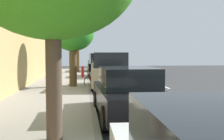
{
  "coord_description": "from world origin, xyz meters",
  "views": [
    {
      "loc": [
        1.97,
        15.41,
        1.91
      ],
      "look_at": [
        0.56,
        1.2,
        1.1
      ],
      "focal_mm": 44.9,
      "sensor_mm": 36.0,
      "label": 1
    }
  ],
  "objects_px": {
    "cyclist_with_backpack": "(94,69)",
    "fire_hydrant": "(82,72)",
    "parked_sedan_black_far": "(128,93)",
    "street_tree_near_cyclist": "(78,32)",
    "parked_suv_green_nearest": "(98,62)",
    "street_tree_mid_block": "(73,34)",
    "parked_suv_tan_mid": "(110,71)",
    "parked_sedan_grey_second": "(100,69)",
    "bicycle_at_curb": "(98,82)"
  },
  "relations": [
    {
      "from": "parked_sedan_black_far",
      "to": "fire_hydrant",
      "type": "distance_m",
      "value": 13.45
    },
    {
      "from": "parked_suv_tan_mid",
      "to": "bicycle_at_curb",
      "type": "relative_size",
      "value": 3.0
    },
    {
      "from": "parked_sedan_black_far",
      "to": "fire_hydrant",
      "type": "relative_size",
      "value": 5.31
    },
    {
      "from": "parked_suv_tan_mid",
      "to": "cyclist_with_backpack",
      "type": "height_order",
      "value": "parked_suv_tan_mid"
    },
    {
      "from": "cyclist_with_backpack",
      "to": "street_tree_near_cyclist",
      "type": "height_order",
      "value": "street_tree_near_cyclist"
    },
    {
      "from": "bicycle_at_curb",
      "to": "fire_hydrant",
      "type": "relative_size",
      "value": 1.9
    },
    {
      "from": "parked_sedan_black_far",
      "to": "cyclist_with_backpack",
      "type": "distance_m",
      "value": 7.81
    },
    {
      "from": "parked_suv_green_nearest",
      "to": "parked_sedan_black_far",
      "type": "bearing_deg",
      "value": 89.64
    },
    {
      "from": "parked_suv_green_nearest",
      "to": "parked_sedan_grey_second",
      "type": "bearing_deg",
      "value": 88.57
    },
    {
      "from": "street_tree_mid_block",
      "to": "cyclist_with_backpack",
      "type": "bearing_deg",
      "value": -159.69
    },
    {
      "from": "parked_sedan_grey_second",
      "to": "fire_hydrant",
      "type": "xyz_separation_m",
      "value": [
        1.37,
        0.5,
        -0.18
      ]
    },
    {
      "from": "parked_sedan_black_far",
      "to": "parked_suv_green_nearest",
      "type": "bearing_deg",
      "value": -90.36
    },
    {
      "from": "parked_sedan_grey_second",
      "to": "street_tree_near_cyclist",
      "type": "xyz_separation_m",
      "value": [
        1.85,
        -5.49,
        3.34
      ]
    },
    {
      "from": "bicycle_at_curb",
      "to": "cyclist_with_backpack",
      "type": "relative_size",
      "value": 0.94
    },
    {
      "from": "parked_suv_tan_mid",
      "to": "cyclist_with_backpack",
      "type": "distance_m",
      "value": 1.26
    },
    {
      "from": "parked_sedan_black_far",
      "to": "street_tree_near_cyclist",
      "type": "bearing_deg",
      "value": -84.39
    },
    {
      "from": "cyclist_with_backpack",
      "to": "fire_hydrant",
      "type": "distance_m",
      "value": 5.67
    },
    {
      "from": "parked_suv_tan_mid",
      "to": "bicycle_at_curb",
      "type": "xyz_separation_m",
      "value": [
        0.62,
        -0.48,
        -0.66
      ]
    },
    {
      "from": "street_tree_near_cyclist",
      "to": "fire_hydrant",
      "type": "bearing_deg",
      "value": 94.51
    },
    {
      "from": "parked_sedan_grey_second",
      "to": "parked_sedan_black_far",
      "type": "height_order",
      "value": "same"
    },
    {
      "from": "street_tree_mid_block",
      "to": "parked_suv_green_nearest",
      "type": "bearing_deg",
      "value": -98.15
    },
    {
      "from": "parked_sedan_grey_second",
      "to": "street_tree_mid_block",
      "type": "height_order",
      "value": "street_tree_mid_block"
    },
    {
      "from": "cyclist_with_backpack",
      "to": "street_tree_mid_block",
      "type": "bearing_deg",
      "value": 20.31
    },
    {
      "from": "parked_sedan_black_far",
      "to": "fire_hydrant",
      "type": "xyz_separation_m",
      "value": [
        1.43,
        -13.38,
        -0.18
      ]
    },
    {
      "from": "parked_sedan_black_far",
      "to": "street_tree_mid_block",
      "type": "height_order",
      "value": "street_tree_mid_block"
    },
    {
      "from": "parked_suv_tan_mid",
      "to": "fire_hydrant",
      "type": "bearing_deg",
      "value": -77.01
    },
    {
      "from": "parked_sedan_black_far",
      "to": "street_tree_mid_block",
      "type": "bearing_deg",
      "value": -75.48
    },
    {
      "from": "street_tree_near_cyclist",
      "to": "cyclist_with_backpack",
      "type": "bearing_deg",
      "value": 95.63
    },
    {
      "from": "parked_suv_tan_mid",
      "to": "street_tree_near_cyclist",
      "type": "bearing_deg",
      "value": -81.01
    },
    {
      "from": "parked_suv_tan_mid",
      "to": "parked_sedan_black_far",
      "type": "distance_m",
      "value": 6.84
    },
    {
      "from": "parked_suv_green_nearest",
      "to": "parked_sedan_grey_second",
      "type": "relative_size",
      "value": 1.07
    },
    {
      "from": "parked_suv_tan_mid",
      "to": "bicycle_at_curb",
      "type": "bearing_deg",
      "value": -37.94
    },
    {
      "from": "bicycle_at_curb",
      "to": "cyclist_with_backpack",
      "type": "xyz_separation_m",
      "value": [
        0.22,
        -0.46,
        0.67
      ]
    },
    {
      "from": "parked_sedan_black_far",
      "to": "street_tree_near_cyclist",
      "type": "height_order",
      "value": "street_tree_near_cyclist"
    },
    {
      "from": "cyclist_with_backpack",
      "to": "street_tree_near_cyclist",
      "type": "xyz_separation_m",
      "value": [
        1.14,
        -11.6,
        3.06
      ]
    },
    {
      "from": "parked_suv_tan_mid",
      "to": "fire_hydrant",
      "type": "relative_size",
      "value": 5.7
    },
    {
      "from": "street_tree_mid_block",
      "to": "fire_hydrant",
      "type": "height_order",
      "value": "street_tree_mid_block"
    },
    {
      "from": "parked_suv_green_nearest",
      "to": "street_tree_mid_block",
      "type": "relative_size",
      "value": 1.23
    },
    {
      "from": "cyclist_with_backpack",
      "to": "street_tree_mid_block",
      "type": "height_order",
      "value": "street_tree_mid_block"
    },
    {
      "from": "fire_hydrant",
      "to": "parked_suv_tan_mid",
      "type": "bearing_deg",
      "value": 102.99
    },
    {
      "from": "parked_suv_tan_mid",
      "to": "fire_hydrant",
      "type": "distance_m",
      "value": 6.73
    },
    {
      "from": "street_tree_near_cyclist",
      "to": "parked_suv_tan_mid",
      "type": "bearing_deg",
      "value": 98.99
    },
    {
      "from": "street_tree_near_cyclist",
      "to": "parked_sedan_black_far",
      "type": "bearing_deg",
      "value": 95.61
    },
    {
      "from": "parked_suv_tan_mid",
      "to": "cyclist_with_backpack",
      "type": "xyz_separation_m",
      "value": [
        0.84,
        -0.94,
        0.01
      ]
    },
    {
      "from": "parked_suv_green_nearest",
      "to": "fire_hydrant",
      "type": "xyz_separation_m",
      "value": [
        1.57,
        8.2,
        -0.46
      ]
    },
    {
      "from": "parked_suv_tan_mid",
      "to": "parked_sedan_grey_second",
      "type": "bearing_deg",
      "value": -88.89
    },
    {
      "from": "parked_sedan_grey_second",
      "to": "parked_suv_tan_mid",
      "type": "relative_size",
      "value": 0.93
    },
    {
      "from": "parked_suv_green_nearest",
      "to": "street_tree_mid_block",
      "type": "distance_m",
      "value": 14.51
    },
    {
      "from": "bicycle_at_curb",
      "to": "fire_hydrant",
      "type": "xyz_separation_m",
      "value": [
        0.89,
        -6.07,
        0.2
      ]
    },
    {
      "from": "parked_suv_green_nearest",
      "to": "fire_hydrant",
      "type": "relative_size",
      "value": 5.67
    }
  ]
}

